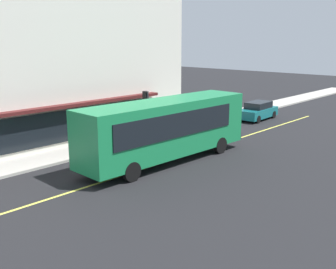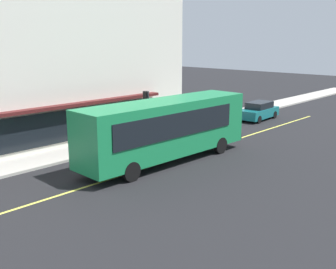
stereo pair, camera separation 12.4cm
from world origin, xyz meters
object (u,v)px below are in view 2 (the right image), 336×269
traffic_light (146,103)px  pedestrian_near_storefront (173,116)px  bus (167,127)px  car_teal (258,111)px

traffic_light → pedestrian_near_storefront: size_ratio=1.84×
bus → pedestrian_near_storefront: (5.75, 4.74, -0.79)m
traffic_light → pedestrian_near_storefront: traffic_light is taller
bus → car_teal: size_ratio=2.56×
bus → car_teal: bus is taller
bus → traffic_light: 5.40m
bus → pedestrian_near_storefront: bus is taller
traffic_light → pedestrian_near_storefront: bearing=3.6°
car_teal → pedestrian_near_storefront: (-8.56, 2.14, 0.46)m
car_teal → pedestrian_near_storefront: bearing=166.0°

